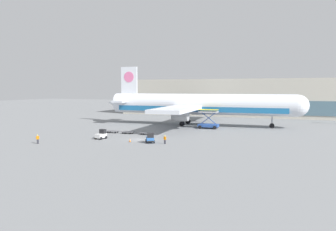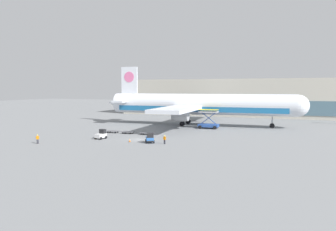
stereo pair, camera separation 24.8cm
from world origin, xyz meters
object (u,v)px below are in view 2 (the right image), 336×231
baggage_tug_foreground (101,135)px  traffic_cone_near (130,140)px  baggage_dolly_second (128,132)px  ground_crew_far (165,139)px  airplane_main (197,105)px  baggage_tug_mid (150,138)px  scissor_lift_loader (209,121)px  baggage_dolly_third (146,133)px  ground_crew_near (37,138)px  baggage_dolly_lead (113,131)px

baggage_tug_foreground → traffic_cone_near: baggage_tug_foreground is taller
baggage_dolly_second → ground_crew_far: bearing=-41.1°
airplane_main → baggage_tug_foreground: airplane_main is taller
airplane_main → baggage_dolly_second: airplane_main is taller
baggage_tug_mid → traffic_cone_near: baggage_tug_mid is taller
ground_crew_far → scissor_lift_loader: bearing=95.2°
airplane_main → baggage_dolly_second: bearing=-116.9°
baggage_dolly_second → ground_crew_far: ground_crew_far is taller
ground_crew_far → airplane_main: bearing=104.7°
scissor_lift_loader → traffic_cone_near: size_ratio=7.34×
baggage_dolly_third → traffic_cone_near: traffic_cone_near is taller
scissor_lift_loader → baggage_dolly_second: (-15.08, -16.51, -1.54)m
traffic_cone_near → airplane_main: bearing=82.8°
airplane_main → baggage_tug_foreground: (-11.52, -31.28, -4.96)m
baggage_dolly_third → traffic_cone_near: 10.35m
scissor_lift_loader → ground_crew_near: scissor_lift_loader is taller
baggage_tug_mid → scissor_lift_loader: bearing=139.1°
baggage_dolly_third → traffic_cone_near: size_ratio=5.17×
baggage_dolly_second → ground_crew_near: 20.83m
baggage_dolly_lead → baggage_dolly_third: (8.77, 0.04, 0.00)m
airplane_main → scissor_lift_loader: (4.98, -5.79, -3.91)m
baggage_tug_mid → ground_crew_near: bearing=-96.3°
scissor_lift_loader → baggage_tug_mid: (-4.92, -26.27, -1.06)m
baggage_tug_foreground → baggage_tug_mid: size_ratio=0.93×
ground_crew_near → baggage_dolly_second: bearing=-147.1°
baggage_dolly_third → airplane_main: bearing=72.2°
scissor_lift_loader → baggage_dolly_third: size_ratio=1.42×
baggage_tug_foreground → baggage_dolly_third: size_ratio=0.70×
airplane_main → baggage_dolly_lead: (-14.12, -22.35, -5.45)m
baggage_tug_mid → traffic_cone_near: 4.21m
baggage_dolly_second → traffic_cone_near: bearing=-64.0°
ground_crew_far → traffic_cone_near: bearing=-168.6°
ground_crew_far → ground_crew_near: bearing=-150.6°
ground_crew_far → baggage_tug_mid: bearing=-174.7°
baggage_tug_foreground → ground_crew_far: bearing=-86.7°
baggage_tug_mid → ground_crew_far: (3.18, -0.20, 0.11)m
airplane_main → baggage_dolly_third: 23.58m
baggage_dolly_second → ground_crew_near: bearing=-121.5°
baggage_tug_mid → baggage_dolly_third: baggage_tug_mid is taller
baggage_tug_foreground → baggage_dolly_second: 9.10m
scissor_lift_loader → baggage_tug_foreground: 30.37m
baggage_dolly_third → ground_crew_near: bearing=-132.0°
baggage_tug_mid → ground_crew_near: 21.54m
scissor_lift_loader → ground_crew_far: (-1.74, -26.47, -0.95)m
baggage_dolly_third → baggage_tug_foreground: bearing=-128.8°
baggage_dolly_lead → traffic_cone_near: (10.03, -10.24, -0.03)m
baggage_dolly_lead → ground_crew_far: size_ratio=2.22×
baggage_tug_foreground → baggage_dolly_lead: baggage_tug_foreground is taller
baggage_dolly_third → ground_crew_near: (-14.28, -18.49, 0.65)m
scissor_lift_loader → ground_crew_far: bearing=-96.3°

